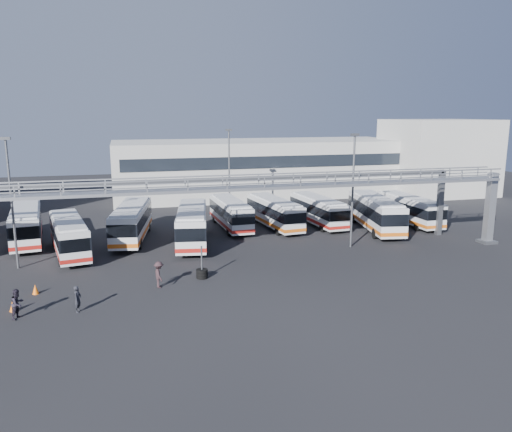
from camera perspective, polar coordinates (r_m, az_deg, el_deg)
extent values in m
plane|color=black|center=(36.01, -1.84, -7.70)|extent=(140.00, 140.00, 0.00)
cube|color=#92949A|center=(50.97, 25.18, 0.80)|extent=(0.70, 0.70, 6.60)
cube|color=#4C4F54|center=(51.60, 24.87, -2.66)|extent=(1.40, 1.40, 0.25)
cube|color=#92949A|center=(39.29, -3.58, 3.11)|extent=(50.00, 1.80, 0.22)
cube|color=#92949A|center=(38.33, -3.34, 4.33)|extent=(50.00, 0.10, 0.10)
cube|color=#92949A|center=(39.99, -3.85, 4.63)|extent=(50.00, 0.10, 0.10)
cube|color=#4C4F54|center=(43.15, -4.66, 4.13)|extent=(45.00, 0.50, 0.35)
cube|color=#9E9E99|center=(74.19, 0.40, 5.55)|extent=(42.00, 14.00, 8.00)
cube|color=#B2B2AD|center=(79.81, 20.03, 6.36)|extent=(14.00, 12.00, 11.00)
cylinder|color=#4C4F54|center=(42.46, -26.11, 1.07)|extent=(0.18, 0.18, 10.00)
cube|color=#4C4F54|center=(41.93, -26.73, 7.93)|extent=(0.70, 0.35, 0.22)
cylinder|color=#4C4F54|center=(45.22, 10.99, 2.64)|extent=(0.18, 0.18, 10.00)
cube|color=#4C4F54|center=(44.72, 11.24, 9.10)|extent=(0.70, 0.35, 0.22)
cylinder|color=#4C4F54|center=(56.74, -3.07, 4.64)|extent=(0.18, 0.18, 10.00)
cube|color=#4C4F54|center=(56.34, -3.13, 9.80)|extent=(0.70, 0.35, 0.22)
cube|color=silver|center=(51.15, -24.78, -0.84)|extent=(3.86, 11.09, 2.72)
cube|color=black|center=(51.08, -24.81, -0.49)|extent=(3.93, 11.16, 1.09)
cube|color=maroon|center=(51.34, -24.69, -1.89)|extent=(3.92, 11.15, 0.35)
cube|color=silver|center=(50.88, -24.92, 0.74)|extent=(3.47, 9.98, 0.16)
cylinder|color=black|center=(48.11, -26.09, -3.30)|extent=(0.42, 1.02, 0.99)
cylinder|color=black|center=(48.00, -23.44, -3.10)|extent=(0.42, 1.02, 0.99)
cylinder|color=black|center=(54.87, -25.71, -1.53)|extent=(0.42, 1.02, 0.99)
cylinder|color=black|center=(54.78, -23.39, -1.35)|extent=(0.42, 1.02, 0.99)
cube|color=silver|center=(45.62, -20.60, -2.04)|extent=(4.16, 10.54, 2.57)
cube|color=black|center=(45.55, -20.62, -1.67)|extent=(4.23, 10.61, 1.03)
cube|color=maroon|center=(45.83, -20.52, -3.15)|extent=(4.22, 10.60, 0.33)
cube|color=silver|center=(45.33, -20.72, -0.37)|extent=(3.75, 9.48, 0.15)
cylinder|color=black|center=(42.67, -21.46, -4.75)|extent=(0.45, 0.97, 0.93)
cylinder|color=black|center=(42.84, -18.67, -4.49)|extent=(0.45, 0.97, 0.93)
cylinder|color=black|center=(49.04, -22.07, -2.72)|extent=(0.45, 0.97, 0.93)
cylinder|color=black|center=(49.18, -19.64, -2.50)|extent=(0.45, 0.97, 0.93)
cube|color=silver|center=(48.97, -14.02, -0.58)|extent=(4.31, 11.31, 2.76)
cube|color=black|center=(48.90, -14.04, -0.21)|extent=(4.38, 11.38, 1.10)
cube|color=#BF5411|center=(49.18, -13.97, -1.70)|extent=(4.37, 11.37, 0.35)
cube|color=silver|center=(48.69, -14.11, 1.10)|extent=(3.88, 10.18, 0.16)
cylinder|color=black|center=(46.07, -15.96, -3.16)|extent=(0.46, 1.04, 1.00)
cylinder|color=black|center=(45.71, -13.16, -3.13)|extent=(0.46, 1.04, 1.00)
cylinder|color=black|center=(52.84, -14.62, -1.20)|extent=(0.46, 1.04, 1.00)
cylinder|color=black|center=(52.52, -12.18, -1.16)|extent=(0.46, 1.04, 1.00)
cube|color=silver|center=(46.51, -7.30, -0.94)|extent=(4.32, 11.43, 2.79)
cube|color=black|center=(46.44, -7.32, -0.54)|extent=(4.39, 11.50, 1.12)
cube|color=maroon|center=(46.73, -7.27, -2.13)|extent=(4.38, 11.49, 0.36)
cube|color=silver|center=(46.21, -7.35, 0.85)|extent=(3.89, 10.29, 0.16)
cylinder|color=black|center=(43.41, -8.89, -3.73)|extent=(0.47, 1.05, 1.01)
cylinder|color=black|center=(43.34, -5.85, -3.68)|extent=(0.47, 1.05, 1.01)
cylinder|color=black|center=(50.33, -8.48, -1.58)|extent=(0.47, 1.05, 1.01)
cylinder|color=black|center=(50.27, -5.86, -1.52)|extent=(0.47, 1.05, 1.01)
cube|color=silver|center=(52.44, -2.93, 0.36)|extent=(2.64, 10.05, 2.49)
cube|color=black|center=(52.38, -2.94, 0.67)|extent=(2.71, 10.11, 1.00)
cube|color=maroon|center=(52.62, -2.92, -0.59)|extent=(2.70, 10.10, 0.32)
cube|color=silver|center=(52.19, -2.95, 1.78)|extent=(2.38, 9.04, 0.15)
cylinder|color=black|center=(49.43, -3.13, -1.77)|extent=(0.31, 0.92, 0.91)
cylinder|color=black|center=(49.95, -0.88, -1.61)|extent=(0.31, 0.92, 0.91)
cylinder|color=black|center=(55.49, -4.75, -0.30)|extent=(0.31, 0.92, 0.91)
cylinder|color=black|center=(55.95, -2.73, -0.17)|extent=(0.31, 0.92, 0.91)
cube|color=silver|center=(52.68, 2.12, 0.45)|extent=(3.43, 10.32, 2.53)
cube|color=black|center=(52.62, 2.13, 0.77)|extent=(3.49, 10.39, 1.01)
cube|color=#BF5411|center=(52.86, 2.12, -0.51)|extent=(3.48, 10.38, 0.32)
cube|color=silver|center=(52.43, 2.14, 1.88)|extent=(3.08, 9.29, 0.15)
cylinder|color=black|center=(49.64, 2.53, -1.70)|extent=(0.38, 0.95, 0.92)
cylinder|color=black|center=(50.49, 4.67, -1.50)|extent=(0.38, 0.95, 0.92)
cylinder|color=black|center=(55.47, -0.21, -0.26)|extent=(0.38, 0.95, 0.92)
cylinder|color=black|center=(56.24, 1.75, -0.10)|extent=(0.38, 0.95, 0.92)
cube|color=silver|center=(54.36, 7.09, 0.68)|extent=(2.92, 10.07, 2.49)
cube|color=black|center=(54.30, 7.10, 0.99)|extent=(2.99, 10.14, 0.99)
cube|color=maroon|center=(54.53, 7.07, -0.23)|extent=(2.98, 10.13, 0.32)
cube|color=silver|center=(54.13, 7.12, 2.05)|extent=(2.63, 9.07, 0.14)
cylinder|color=black|center=(51.38, 7.59, -1.34)|extent=(0.33, 0.92, 0.90)
cylinder|color=black|center=(52.30, 9.58, -1.17)|extent=(0.33, 0.92, 0.90)
cylinder|color=black|center=(57.00, 4.75, 0.02)|extent=(0.33, 0.92, 0.90)
cylinder|color=black|center=(57.83, 6.58, 0.15)|extent=(0.33, 0.92, 0.90)
cube|color=silver|center=(53.01, 13.49, 0.42)|extent=(4.55, 11.61, 2.83)
cube|color=black|center=(52.95, 13.51, 0.77)|extent=(4.62, 11.68, 1.13)
cube|color=#BF5411|center=(53.21, 13.44, -0.64)|extent=(4.61, 11.67, 0.36)
cube|color=silver|center=(52.74, 13.57, 2.01)|extent=(4.09, 10.45, 0.16)
cylinder|color=black|center=(49.57, 13.44, -1.97)|extent=(0.49, 1.07, 1.03)
cylinder|color=black|center=(50.35, 15.96, -1.89)|extent=(0.49, 1.07, 1.03)
cylinder|color=black|center=(56.33, 11.15, -0.24)|extent=(0.49, 1.07, 1.03)
cylinder|color=black|center=(57.01, 13.41, -0.20)|extent=(0.49, 1.07, 1.03)
cube|color=silver|center=(56.92, 17.12, 0.76)|extent=(2.35, 10.04, 2.51)
cube|color=black|center=(56.87, 17.13, 1.05)|extent=(2.41, 10.10, 1.00)
cube|color=#BF5411|center=(57.09, 17.06, -0.11)|extent=(2.40, 10.09, 0.32)
cube|color=silver|center=(56.70, 17.20, 2.08)|extent=(2.12, 9.04, 0.15)
cylinder|color=black|center=(53.98, 17.94, -1.18)|extent=(0.28, 0.91, 0.91)
cylinder|color=black|center=(55.12, 19.72, -1.04)|extent=(0.28, 0.91, 0.91)
cylinder|color=black|center=(59.30, 14.56, 0.14)|extent=(0.28, 0.91, 0.91)
cylinder|color=black|center=(60.34, 16.24, 0.24)|extent=(0.28, 0.91, 0.91)
imported|color=black|center=(32.68, -19.71, -8.91)|extent=(0.57, 0.70, 1.66)
imported|color=#231E2A|center=(33.03, -25.59, -9.03)|extent=(1.03, 1.11, 1.82)
imported|color=#2D1E22|center=(35.54, -11.03, -6.59)|extent=(0.85, 1.29, 1.87)
cone|color=orange|center=(34.47, -25.98, -9.12)|extent=(0.53, 0.53, 0.80)
cone|color=orange|center=(36.98, -23.90, -7.66)|extent=(0.54, 0.54, 0.67)
cylinder|color=black|center=(37.24, -6.18, -6.89)|extent=(0.86, 0.86, 0.20)
cylinder|color=black|center=(37.17, -6.19, -6.57)|extent=(0.86, 0.86, 0.20)
cylinder|color=black|center=(37.10, -6.20, -6.24)|extent=(0.86, 0.86, 0.20)
cylinder|color=#4C4F54|center=(36.90, -6.22, -5.27)|extent=(0.12, 0.12, 2.46)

